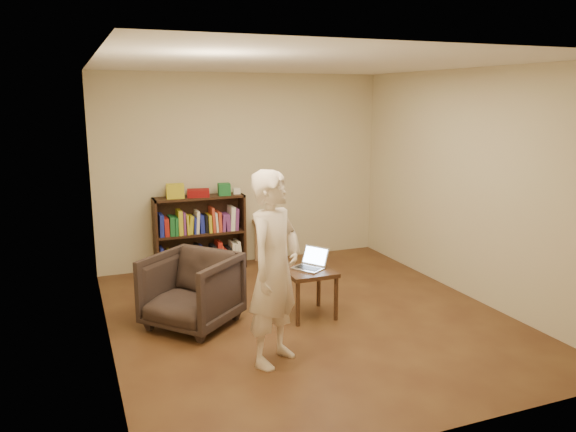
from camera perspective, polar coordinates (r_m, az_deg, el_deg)
name	(u,v)px	position (r m, az deg, el deg)	size (l,w,h in m)	color
floor	(308,317)	(6.04, 2.06, -10.20)	(4.50, 4.50, 0.00)	#3F2114
ceiling	(310,63)	(5.60, 2.27, 15.24)	(4.50, 4.50, 0.00)	white
wall_back	(243,170)	(7.77, -4.56, 4.70)	(4.00, 4.00, 0.00)	beige
wall_left	(102,211)	(5.22, -18.38, 0.53)	(4.50, 4.50, 0.00)	beige
wall_right	(470,185)	(6.73, 17.97, 3.02)	(4.50, 4.50, 0.00)	beige
bookshelf	(200,237)	(7.61, -8.93, -2.16)	(1.20, 0.30, 1.00)	black
box_yellow	(175,191)	(7.40, -11.40, 2.50)	(0.22, 0.16, 0.18)	gold
red_cloth	(198,193)	(7.45, -9.10, 2.32)	(0.28, 0.21, 0.09)	maroon
box_green	(224,189)	(7.52, -6.51, 2.72)	(0.16, 0.16, 0.16)	#1B682F
box_white	(237,191)	(7.61, -5.25, 2.54)	(0.09, 0.09, 0.07)	white
stool	(271,229)	(7.81, -1.77, -1.34)	(0.41, 0.41, 0.60)	tan
armchair	(192,291)	(5.78, -9.77, -7.47)	(0.80, 0.82, 0.75)	#2E231E
side_table	(309,278)	(5.93, 2.13, -6.28)	(0.50, 0.50, 0.51)	black
laptop	(311,263)	(5.96, 2.34, -4.81)	(0.42, 0.42, 0.21)	#B1B1B6
person	(274,269)	(4.80, -1.38, -5.37)	(0.62, 0.41, 1.70)	beige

